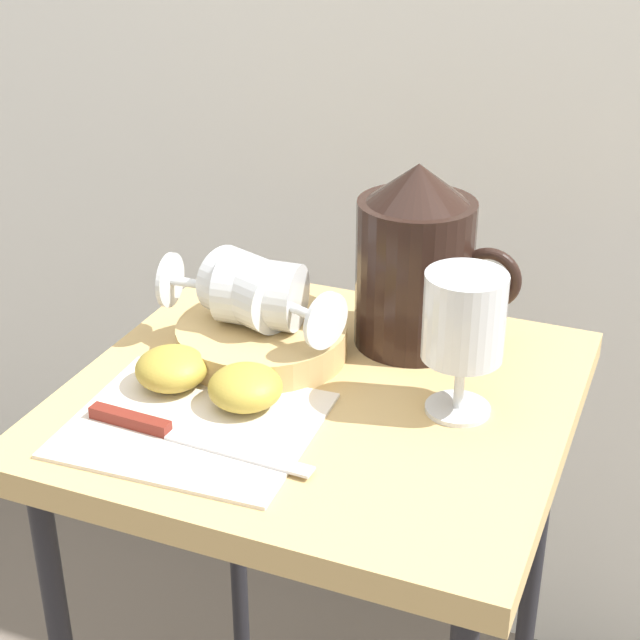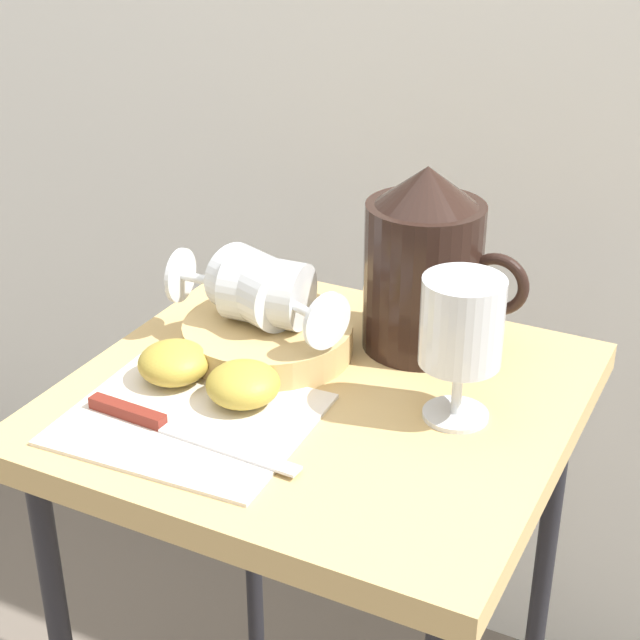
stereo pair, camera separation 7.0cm
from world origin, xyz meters
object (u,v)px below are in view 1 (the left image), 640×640
(pitcher, at_px, (415,272))
(wine_glass_tipped_far, at_px, (256,293))
(apple_half_left, at_px, (172,368))
(apple_half_right, at_px, (245,387))
(wine_glass_tipped_near, at_px, (252,291))
(knife, at_px, (165,430))
(table, at_px, (320,459))
(wine_glass_upright, at_px, (464,324))
(basket_tray, at_px, (262,340))

(pitcher, xyz_separation_m, wine_glass_tipped_far, (-0.15, -0.09, -0.01))
(apple_half_left, distance_m, apple_half_right, 0.08)
(wine_glass_tipped_near, xyz_separation_m, knife, (-0.00, -0.18, -0.06))
(apple_half_right, bearing_deg, table, 47.19)
(wine_glass_upright, bearing_deg, apple_half_right, -158.95)
(wine_glass_upright, relative_size, knife, 0.63)
(apple_half_left, bearing_deg, wine_glass_tipped_far, 66.04)
(wine_glass_tipped_near, distance_m, apple_half_right, 0.13)
(wine_glass_tipped_near, xyz_separation_m, apple_half_right, (0.04, -0.11, -0.05))
(pitcher, relative_size, apple_half_left, 2.79)
(wine_glass_tipped_far, relative_size, apple_half_right, 2.10)
(basket_tray, distance_m, wine_glass_tipped_near, 0.06)
(apple_half_left, relative_size, apple_half_right, 1.00)
(basket_tray, distance_m, pitcher, 0.18)
(wine_glass_tipped_far, bearing_deg, knife, -92.59)
(wine_glass_upright, bearing_deg, wine_glass_tipped_far, 171.51)
(wine_glass_upright, bearing_deg, apple_half_left, -166.09)
(wine_glass_tipped_near, relative_size, apple_half_left, 2.25)
(table, height_order, basket_tray, basket_tray)
(pitcher, distance_m, knife, 0.32)
(pitcher, xyz_separation_m, knife, (-0.16, -0.27, -0.07))
(basket_tray, xyz_separation_m, apple_half_left, (-0.05, -0.10, 0.01))
(basket_tray, xyz_separation_m, wine_glass_tipped_near, (-0.01, 0.00, 0.05))
(wine_glass_tipped_near, bearing_deg, knife, -91.07)
(table, height_order, apple_half_left, apple_half_left)
(wine_glass_tipped_near, height_order, apple_half_right, wine_glass_tipped_near)
(basket_tray, height_order, knife, basket_tray)
(basket_tray, xyz_separation_m, pitcher, (0.14, 0.09, 0.07))
(wine_glass_tipped_far, relative_size, apple_half_left, 2.10)
(basket_tray, bearing_deg, knife, -94.76)
(apple_half_left, bearing_deg, wine_glass_tipped_near, 68.51)
(table, bearing_deg, apple_half_left, -159.09)
(wine_glass_upright, xyz_separation_m, wine_glass_tipped_near, (-0.24, 0.04, -0.02))
(wine_glass_tipped_far, bearing_deg, wine_glass_tipped_near, 169.60)
(table, bearing_deg, wine_glass_upright, 6.42)
(knife, bearing_deg, wine_glass_tipped_far, 87.41)
(pitcher, distance_m, apple_half_right, 0.23)
(wine_glass_upright, relative_size, apple_half_right, 2.00)
(basket_tray, bearing_deg, apple_half_right, -73.13)
(basket_tray, distance_m, wine_glass_tipped_far, 0.05)
(apple_half_left, relative_size, knife, 0.31)
(table, height_order, wine_glass_tipped_far, wine_glass_tipped_far)
(wine_glass_upright, bearing_deg, knife, -148.08)
(basket_tray, relative_size, apple_half_right, 2.50)
(pitcher, relative_size, wine_glass_tipped_near, 1.24)
(table, distance_m, basket_tray, 0.14)
(pitcher, height_order, wine_glass_tipped_near, pitcher)
(pitcher, distance_m, wine_glass_tipped_far, 0.17)
(wine_glass_upright, distance_m, apple_half_left, 0.29)
(pitcher, xyz_separation_m, apple_half_right, (-0.11, -0.20, -0.06))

